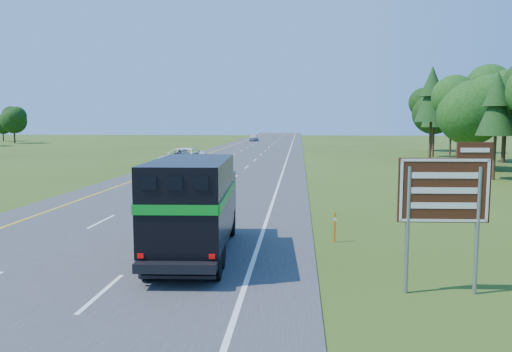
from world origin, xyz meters
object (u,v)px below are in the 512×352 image
(horse_truck, at_px, (194,204))
(white_suv, at_px, (183,159))
(exit_sign, at_px, (445,196))
(far_car, at_px, (254,137))

(horse_truck, xyz_separation_m, white_suv, (-7.27, 29.15, -0.75))
(white_suv, xyz_separation_m, exit_sign, (14.46, -32.10, 1.55))
(exit_sign, bearing_deg, far_car, 95.30)
(horse_truck, distance_m, far_car, 96.06)
(far_car, bearing_deg, horse_truck, -86.96)
(white_suv, distance_m, exit_sign, 35.24)
(horse_truck, distance_m, white_suv, 30.06)
(exit_sign, bearing_deg, white_suv, 111.49)
(white_suv, bearing_deg, horse_truck, -72.30)
(horse_truck, height_order, exit_sign, exit_sign)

